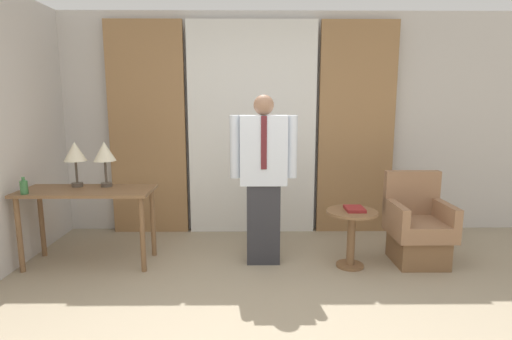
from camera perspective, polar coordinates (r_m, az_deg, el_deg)
The scene contains 12 objects.
wall_back at distance 5.03m, azimuth -0.53°, elevation 6.56°, with size 10.00×0.06×2.70m.
curtain_sheer_center at distance 4.90m, azimuth -0.53°, elevation 5.78°, with size 1.55×0.06×2.58m.
curtain_drape_left at distance 5.07m, azimuth -15.21°, elevation 5.57°, with size 0.92×0.06×2.58m.
curtain_drape_right at distance 5.07m, azimuth 14.15°, elevation 5.61°, with size 0.92×0.06×2.58m.
desk at distance 4.32m, azimuth -22.89°, elevation -4.09°, with size 1.29×0.53×0.77m.
table_lamp_left at distance 4.42m, azimuth -24.41°, elevation 2.18°, with size 0.22×0.22×0.46m.
table_lamp_right at distance 4.31m, azimuth -20.79°, elevation 2.24°, with size 0.22×0.22×0.46m.
bottle_near_edge at distance 4.33m, azimuth -30.20°, elevation -2.12°, with size 0.07×0.07×0.16m.
person at distance 3.95m, azimuth 1.12°, elevation -0.62°, with size 0.66×0.22×1.70m.
armchair at distance 4.43m, azimuth 22.08°, elevation -7.85°, with size 0.57×0.58×0.91m.
side_table at distance 4.09m, azimuth 13.51°, elevation -8.20°, with size 0.50×0.50×0.58m.
book at distance 4.05m, azimuth 13.94°, elevation -5.41°, with size 0.18×0.23×0.03m.
Camera 1 is at (-0.00, -2.36, 1.63)m, focal length 28.00 mm.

